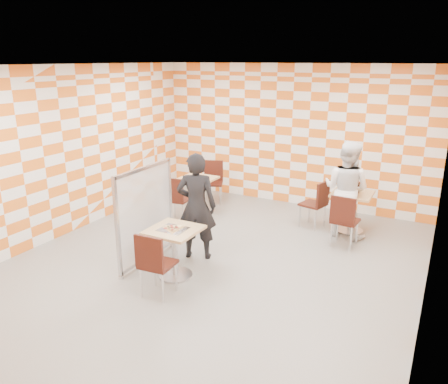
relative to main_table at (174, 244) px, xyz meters
name	(u,v)px	position (x,y,z in m)	size (l,w,h in m)	color
room_shell	(229,164)	(0.30, 1.12, 0.99)	(7.00, 7.00, 7.00)	gray
main_table	(174,244)	(0.00, 0.00, 0.00)	(0.70, 0.70, 0.75)	#DCB976
second_table	(351,205)	(1.89, 2.98, 0.00)	(0.70, 0.70, 0.75)	#DCB976
empty_table	(197,189)	(-1.15, 2.54, 0.00)	(0.70, 0.70, 0.75)	#DCB976
chair_main_front	(154,261)	(0.10, -0.63, 0.04)	(0.45, 0.46, 0.92)	#38130B
chair_second_front	(344,217)	(1.93, 2.19, 0.04)	(0.45, 0.46, 0.92)	#38130B
chair_second_side	(318,201)	(1.29, 2.86, 0.04)	(0.52, 0.51, 0.92)	#38130B
chair_empty_near	(176,196)	(-1.21, 1.85, 0.04)	(0.47, 0.48, 0.92)	#38130B
chair_empty_far	(213,178)	(-1.22, 3.34, 0.04)	(0.56, 0.56, 0.92)	#38130B
partition	(146,214)	(-0.66, 0.21, 0.28)	(0.08, 1.38, 1.55)	white
man_dark	(197,206)	(-0.06, 0.73, 0.35)	(0.63, 0.41, 1.72)	black
man_white	(346,189)	(1.81, 2.75, 0.36)	(0.84, 0.66, 1.74)	white
pizza_on_foil	(173,228)	(0.00, -0.02, 0.26)	(0.40, 0.40, 0.04)	silver
sport_bottle	(344,186)	(1.71, 3.07, 0.33)	(0.06, 0.06, 0.20)	white
soda_bottle	(357,187)	(1.96, 3.02, 0.34)	(0.07, 0.07, 0.23)	black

